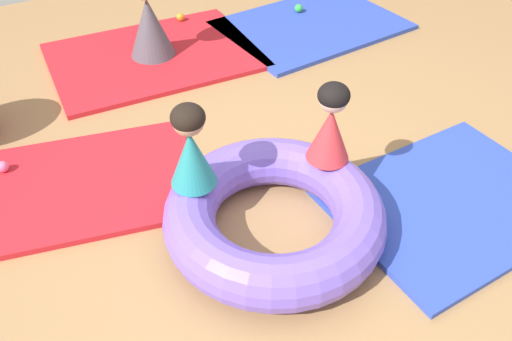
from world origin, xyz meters
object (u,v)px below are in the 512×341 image
Objects in this scene: inflatable_cushion at (274,215)px; child_in_teal at (191,147)px; child_in_red at (331,123)px; play_ball_pink at (3,167)px; adult_seated at (148,14)px; play_ball_orange at (180,17)px; play_ball_green at (299,8)px.

child_in_teal is at bearing 134.65° from inflatable_cushion.
child_in_red reaches higher than play_ball_pink.
child_in_red is at bearing -162.72° from child_in_teal.
adult_seated is 10.07× the size of play_ball_orange.
play_ball_orange is at bearing 96.75° from child_in_red.
play_ball_orange is 0.91× the size of play_ball_green.
inflatable_cushion is 2.87m from play_ball_orange.
inflatable_cushion is 2.96m from play_ball_green.
inflatable_cushion is 0.60m from child_in_teal.
child_in_teal reaches higher than child_in_red.
play_ball_pink is (-1.23, 1.31, -0.07)m from inflatable_cushion.
play_ball_orange is at bearing 115.91° from adult_seated.
child_in_red is 6.10× the size of play_ball_green.
adult_seated is at bearing 108.32° from child_in_red.
child_in_teal is 1.41m from play_ball_pink.
adult_seated reaches higher than play_ball_pink.
play_ball_pink and play_ball_orange have the same top height.
play_ball_orange is at bearing 159.03° from play_ball_green.
adult_seated is 9.21× the size of play_ball_green.
child_in_teal is 6.21× the size of play_ball_green.
adult_seated is at bearing 84.93° from inflatable_cushion.
child_in_red and adult_seated have the same top height.
child_in_teal is at bearing -112.36° from play_ball_orange.
child_in_red is at bearing -120.84° from play_ball_green.
child_in_red reaches higher than play_ball_green.
child_in_red is 2.65m from play_ball_green.
child_in_teal is at bearing 177.32° from child_in_red.
play_ball_green reaches higher than play_ball_orange.
play_ball_pink is 1.00× the size of play_ball_orange.
play_ball_pink is 3.19m from play_ball_green.
play_ball_green is at bearing -103.97° from child_in_teal.
inflatable_cushion is 1.80m from play_ball_pink.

